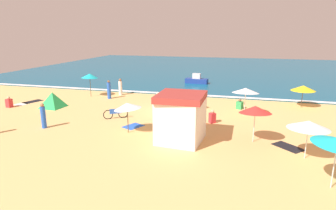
# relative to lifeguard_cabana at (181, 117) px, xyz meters

# --- Properties ---
(ground_plane) EXTENTS (60.00, 60.00, 0.00)m
(ground_plane) POSITION_rel_lifeguard_cabana_xyz_m (-2.32, 5.98, -1.44)
(ground_plane) COLOR #E5B26B
(ocean_water) EXTENTS (60.00, 44.00, 0.10)m
(ocean_water) POSITION_rel_lifeguard_cabana_xyz_m (-2.32, 33.98, -1.39)
(ocean_water) COLOR #0F567A
(ocean_water) RESTS_ON ground_plane
(wave_breaker_foam) EXTENTS (57.00, 0.70, 0.01)m
(wave_breaker_foam) POSITION_rel_lifeguard_cabana_xyz_m (-2.32, 12.28, -1.34)
(wave_breaker_foam) COLOR white
(wave_breaker_foam) RESTS_ON ocean_water
(lifeguard_cabana) EXTENTS (2.64, 2.80, 2.83)m
(lifeguard_cabana) POSITION_rel_lifeguard_cabana_xyz_m (0.00, 0.00, 0.00)
(lifeguard_cabana) COLOR white
(lifeguard_cabana) RESTS_ON ground_plane
(beach_umbrella_0) EXTENTS (2.05, 2.07, 2.21)m
(beach_umbrella_0) POSITION_rel_lifeguard_cabana_xyz_m (3.52, 6.53, 0.49)
(beach_umbrella_0) COLOR silver
(beach_umbrella_0) RESTS_ON ground_plane
(beach_umbrella_1) EXTENTS (2.30, 2.31, 2.03)m
(beach_umbrella_1) POSITION_rel_lifeguard_cabana_xyz_m (6.64, -0.72, 0.35)
(beach_umbrella_1) COLOR silver
(beach_umbrella_1) RESTS_ON ground_plane
(beach_umbrella_2) EXTENTS (2.52, 2.53, 2.35)m
(beach_umbrella_2) POSITION_rel_lifeguard_cabana_xyz_m (-1.87, 3.85, 0.58)
(beach_umbrella_2) COLOR #4C3823
(beach_umbrella_2) RESTS_ON ground_plane
(beach_umbrella_3) EXTENTS (1.80, 1.77, 2.06)m
(beach_umbrella_3) POSITION_rel_lifeguard_cabana_xyz_m (-3.53, 0.49, 0.32)
(beach_umbrella_3) COLOR #4C3823
(beach_umbrella_3) RESTS_ON ground_plane
(beach_umbrella_4) EXTENTS (2.77, 2.77, 1.89)m
(beach_umbrella_4) POSITION_rel_lifeguard_cabana_xyz_m (8.17, 10.28, 0.21)
(beach_umbrella_4) COLOR #4C3823
(beach_umbrella_4) RESTS_ON ground_plane
(beach_umbrella_5) EXTENTS (2.20, 2.21, 2.32)m
(beach_umbrella_5) POSITION_rel_lifeguard_cabana_xyz_m (-11.24, 9.31, 0.62)
(beach_umbrella_5) COLOR #4C3823
(beach_umbrella_5) RESTS_ON ground_plane
(beach_umbrella_6) EXTENTS (2.24, 2.27, 2.24)m
(beach_umbrella_6) POSITION_rel_lifeguard_cabana_xyz_m (4.13, 0.95, 0.51)
(beach_umbrella_6) COLOR silver
(beach_umbrella_6) RESTS_ON ground_plane
(beach_tent) EXTENTS (2.45, 2.45, 1.31)m
(beach_tent) POSITION_rel_lifeguard_cabana_xyz_m (-12.14, 4.66, -0.79)
(beach_tent) COLOR green
(beach_tent) RESTS_ON ground_plane
(parked_bicycle) EXTENTS (1.57, 1.03, 0.76)m
(parked_bicycle) POSITION_rel_lifeguard_cabana_xyz_m (-5.64, 3.12, -1.06)
(parked_bicycle) COLOR black
(parked_bicycle) RESTS_ON ground_plane
(beachgoer_0) EXTENTS (0.33, 0.33, 1.69)m
(beachgoer_0) POSITION_rel_lifeguard_cabana_xyz_m (-9.31, -0.13, -0.63)
(beachgoer_0) COLOR blue
(beachgoer_0) RESTS_ON ground_plane
(beachgoer_1) EXTENTS (0.43, 0.43, 1.78)m
(beachgoer_1) POSITION_rel_lifeguard_cabana_xyz_m (-9.06, 8.95, -0.61)
(beachgoer_1) COLOR blue
(beachgoer_1) RESTS_ON ground_plane
(beachgoer_2) EXTENTS (0.49, 0.49, 1.67)m
(beachgoer_2) POSITION_rel_lifeguard_cabana_xyz_m (-8.69, 10.74, -0.65)
(beachgoer_2) COLOR white
(beachgoer_2) RESTS_ON ground_plane
(beachgoer_3) EXTENTS (0.46, 0.46, 0.94)m
(beachgoer_3) POSITION_rel_lifeguard_cabana_xyz_m (-15.78, 3.72, -1.04)
(beachgoer_3) COLOR red
(beachgoer_3) RESTS_ON ground_plane
(beachgoer_4) EXTENTS (0.55, 0.55, 0.86)m
(beachgoer_4) POSITION_rel_lifeguard_cabana_xyz_m (0.05, 7.61, -1.07)
(beachgoer_4) COLOR white
(beachgoer_4) RESTS_ON ground_plane
(beachgoer_5) EXTENTS (0.54, 0.54, 0.94)m
(beachgoer_5) POSITION_rel_lifeguard_cabana_xyz_m (1.38, 3.97, -1.03)
(beachgoer_5) COLOR red
(beachgoer_5) RESTS_ON ground_plane
(beachgoer_6) EXTENTS (0.40, 0.40, 1.71)m
(beachgoer_6) POSITION_rel_lifeguard_cabana_xyz_m (-3.03, 5.30, -0.60)
(beachgoer_6) COLOR white
(beachgoer_6) RESTS_ON ground_plane
(beachgoer_7) EXTENTS (0.62, 0.62, 0.85)m
(beachgoer_7) POSITION_rel_lifeguard_cabana_xyz_m (3.12, 8.35, -1.09)
(beachgoer_7) COLOR green
(beachgoer_7) RESTS_ON ground_plane
(beach_towel_0) EXTENTS (1.18, 1.29, 0.01)m
(beach_towel_0) POSITION_rel_lifeguard_cabana_xyz_m (-15.57, 4.88, -1.44)
(beach_towel_0) COLOR white
(beach_towel_0) RESTS_ON ground_plane
(beach_towel_1) EXTENTS (1.83, 1.80, 0.01)m
(beach_towel_1) POSITION_rel_lifeguard_cabana_xyz_m (6.01, 0.62, -1.44)
(beach_towel_1) COLOR black
(beach_towel_1) RESTS_ON ground_plane
(beach_towel_2) EXTENTS (1.36, 1.91, 0.01)m
(beach_towel_2) POSITION_rel_lifeguard_cabana_xyz_m (-15.30, 5.95, -1.44)
(beach_towel_2) COLOR black
(beach_towel_2) RESTS_ON ground_plane
(beach_towel_3) EXTENTS (1.44, 1.61, 0.01)m
(beach_towel_3) POSITION_rel_lifeguard_cabana_xyz_m (-3.70, 1.72, -1.44)
(beach_towel_3) COLOR blue
(beach_towel_3) RESTS_ON ground_plane
(small_boat_0) EXTENTS (2.78, 1.21, 1.20)m
(small_boat_0) POSITION_rel_lifeguard_cabana_xyz_m (-2.34, 18.99, -0.94)
(small_boat_0) COLOR navy
(small_boat_0) RESTS_ON ocean_water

